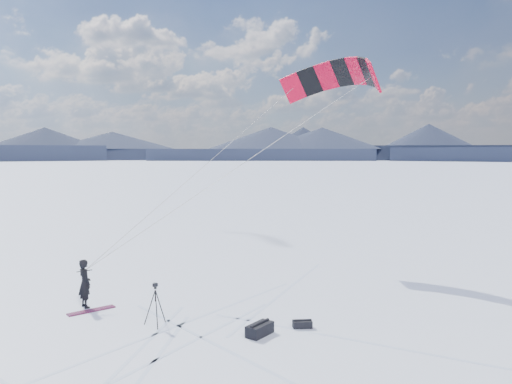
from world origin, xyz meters
name	(u,v)px	position (x,y,z in m)	size (l,w,h in m)	color
ground	(168,342)	(0.00, 0.00, 0.00)	(1800.00, 1800.00, 0.00)	white
horizon_hills	(165,179)	(0.00, 0.00, 4.83)	(704.84, 706.81, 10.83)	#182135
snow_tracks	(158,352)	(-0.41, -0.64, 0.00)	(17.62, 14.39, 0.01)	#B1C2E4
snowkiter	(85,307)	(-2.08, 4.42, 0.00)	(0.64, 0.42, 1.76)	black
snowboard	(91,310)	(-1.91, 3.87, 0.02)	(1.66, 0.31, 0.04)	#83194F
tripod	(155,298)	(-0.05, 1.58, 0.91)	(0.73, 0.65, 1.40)	black
gear_bag_a	(260,329)	(2.75, -0.48, 0.19)	(1.03, 0.87, 0.42)	black
gear_bag_b	(302,324)	(4.27, -0.39, 0.12)	(0.67, 0.46, 0.28)	black
power_kite	(336,78)	(10.08, 7.52, 9.28)	(13.48, 6.32, 8.89)	red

